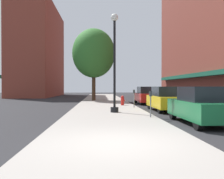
% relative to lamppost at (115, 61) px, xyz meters
% --- Properties ---
extents(ground_plane, '(90.00, 90.00, 0.00)m').
position_rel_lamppost_xyz_m(ground_plane, '(3.60, 9.99, -3.20)').
color(ground_plane, '#232326').
extents(sidewalk_slab, '(4.80, 50.00, 0.12)m').
position_rel_lamppost_xyz_m(sidewalk_slab, '(-0.40, 10.99, -3.14)').
color(sidewalk_slab, gray).
rests_on(sidewalk_slab, ground).
extents(building_far_background, '(6.80, 18.00, 15.44)m').
position_rel_lamppost_xyz_m(building_far_background, '(-11.42, 28.99, 4.50)').
color(building_far_background, brown).
rests_on(building_far_background, ground).
extents(lamppost, '(0.48, 0.48, 5.90)m').
position_rel_lamppost_xyz_m(lamppost, '(0.00, 0.00, 0.00)').
color(lamppost, black).
rests_on(lamppost, sidewalk_slab).
extents(fire_hydrant, '(0.33, 0.26, 0.79)m').
position_rel_lamppost_xyz_m(fire_hydrant, '(1.01, 5.54, -2.68)').
color(fire_hydrant, red).
rests_on(fire_hydrant, sidewalk_slab).
extents(parking_meter_near, '(0.14, 0.09, 1.31)m').
position_rel_lamppost_xyz_m(parking_meter_near, '(1.65, -2.54, -2.25)').
color(parking_meter_near, slate).
rests_on(parking_meter_near, sidewalk_slab).
extents(parking_meter_far, '(0.14, 0.09, 1.31)m').
position_rel_lamppost_xyz_m(parking_meter_far, '(1.65, 3.28, -2.25)').
color(parking_meter_far, slate).
rests_on(parking_meter_far, sidewalk_slab).
extents(tree_near, '(4.73, 4.73, 7.98)m').
position_rel_lamppost_xyz_m(tree_near, '(-1.52, 12.69, 2.16)').
color(tree_near, '#422D1E').
rests_on(tree_near, sidewalk_slab).
extents(car_green, '(1.80, 4.30, 1.66)m').
position_rel_lamppost_xyz_m(car_green, '(3.60, -4.05, -2.39)').
color(car_green, black).
rests_on(car_green, ground).
extents(car_yellow, '(1.80, 4.30, 1.66)m').
position_rel_lamppost_xyz_m(car_yellow, '(3.60, 1.72, -2.39)').
color(car_yellow, black).
rests_on(car_yellow, ground).
extents(car_red, '(1.80, 4.30, 1.66)m').
position_rel_lamppost_xyz_m(car_red, '(3.60, 8.48, -2.39)').
color(car_red, black).
rests_on(car_red, ground).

